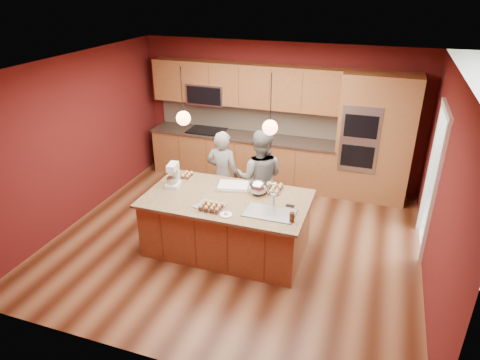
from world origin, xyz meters
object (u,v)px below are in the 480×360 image
at_px(island, 228,223).
at_px(person_left, 223,175).
at_px(stand_mixer, 173,177).
at_px(person_right, 260,178).
at_px(mixing_bowl, 258,187).

xyz_separation_m(island, person_left, (-0.43, 0.92, 0.32)).
distance_m(island, stand_mixer, 1.08).
relative_size(person_left, stand_mixer, 4.22).
bearing_deg(island, person_left, 114.90).
distance_m(person_left, person_right, 0.64).
distance_m(person_right, mixing_bowl, 0.71).
height_order(person_left, mixing_bowl, person_left).
bearing_deg(mixing_bowl, island, -146.44).
bearing_deg(person_left, island, 116.86).
bearing_deg(island, stand_mixer, 173.78).
xyz_separation_m(island, stand_mixer, (-0.91, 0.10, 0.58)).
distance_m(person_right, stand_mixer, 1.41).
relative_size(island, stand_mixer, 6.52).
relative_size(person_left, mixing_bowl, 5.57).
distance_m(person_left, mixing_bowl, 1.07).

